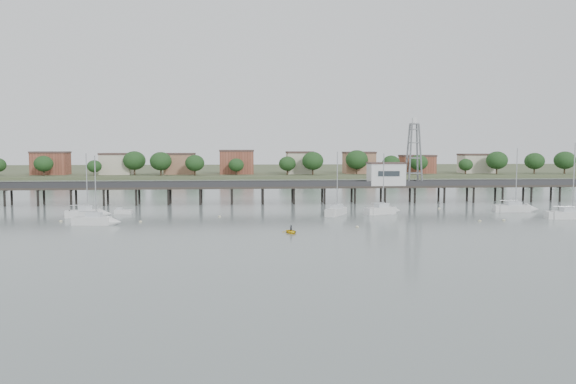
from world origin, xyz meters
The scene contains 14 objects.
ground_plane centered at (0.00, 0.00, 0.00)m, with size 500.00×500.00×0.00m, color slate.
pier centered at (0.00, 60.00, 3.79)m, with size 150.00×5.00×5.50m.
pier_building centered at (25.00, 60.00, 6.67)m, with size 8.40×5.40×5.30m.
lattice_tower centered at (31.50, 60.00, 11.10)m, with size 3.20×3.20×15.50m.
sailboat_c centered at (19.36, 38.31, 0.65)m, with size 7.53×4.87×12.13m.
sailboat_a centered at (-31.43, 26.81, 0.65)m, with size 7.28×2.62×11.91m.
sailboat_e centered at (46.75, 39.57, 0.64)m, with size 8.20×3.08×13.26m.
sailboat_b centered at (-35.68, 37.95, 0.65)m, with size 7.63×3.85×12.20m.
sailboat_f centered at (10.05, 37.94, 0.65)m, with size 5.74×7.58×12.50m.
white_tender centered at (-30.94, 42.19, 0.40)m, with size 3.33×1.42×1.29m.
yellow_dinghy centered at (-1.07, 15.23, 0.00)m, with size 2.12×0.62×2.97m, color yellow.
dinghy_occupant centered at (-1.07, 15.23, 0.00)m, with size 0.35×0.96×0.23m, color black.
mooring_buoys centered at (4.99, 30.54, 0.08)m, with size 76.62×25.97×0.39m.
far_shore centered at (0.36, 239.58, 0.95)m, with size 500.00×170.00×10.40m.
Camera 1 is at (-8.52, -66.74, 12.49)m, focal length 35.00 mm.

